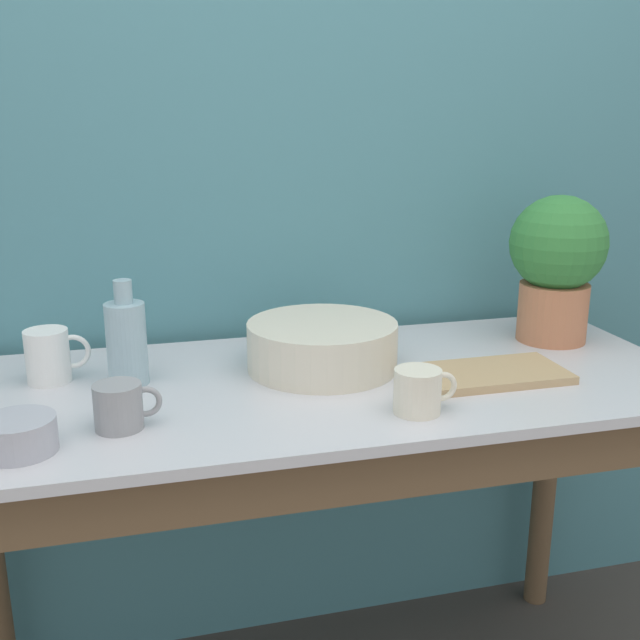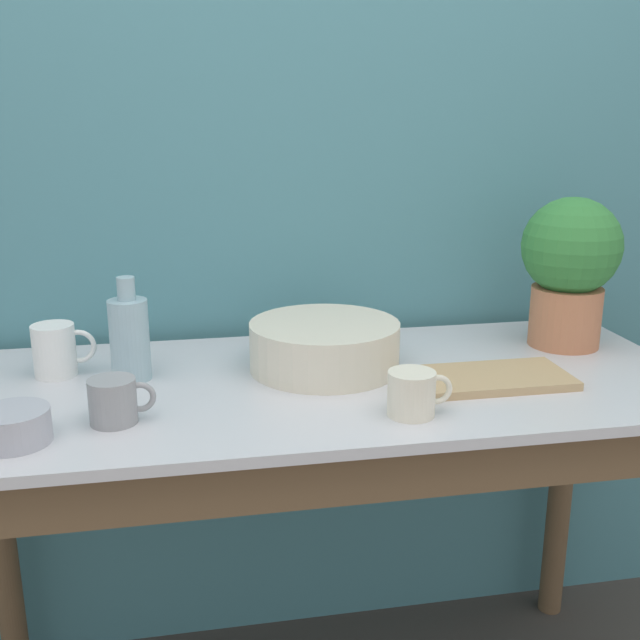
# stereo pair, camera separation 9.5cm
# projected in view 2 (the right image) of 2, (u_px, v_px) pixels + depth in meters

# --- Properties ---
(wall_back) EXTENTS (6.00, 0.05, 2.40)m
(wall_back) POSITION_uv_depth(u_px,v_px,m) (290.00, 161.00, 1.69)
(wall_back) COLOR teal
(wall_back) RESTS_ON ground_plane
(counter_table) EXTENTS (1.47, 0.63, 0.81)m
(counter_table) POSITION_uv_depth(u_px,v_px,m) (322.00, 458.00, 1.47)
(counter_table) COLOR brown
(counter_table) RESTS_ON ground_plane
(potted_plant) EXTENTS (0.21, 0.21, 0.33)m
(potted_plant) POSITION_uv_depth(u_px,v_px,m) (570.00, 264.00, 1.62)
(potted_plant) COLOR #B7704C
(potted_plant) RESTS_ON counter_table
(bowl_wash_large) EXTENTS (0.30, 0.30, 0.10)m
(bowl_wash_large) POSITION_uv_depth(u_px,v_px,m) (325.00, 346.00, 1.50)
(bowl_wash_large) COLOR beige
(bowl_wash_large) RESTS_ON counter_table
(bottle_tall) EXTENTS (0.08, 0.08, 0.20)m
(bottle_tall) POSITION_uv_depth(u_px,v_px,m) (130.00, 337.00, 1.43)
(bottle_tall) COLOR #93B2BC
(bottle_tall) RESTS_ON counter_table
(mug_white) EXTENTS (0.12, 0.08, 0.10)m
(mug_white) POSITION_uv_depth(u_px,v_px,m) (56.00, 350.00, 1.46)
(mug_white) COLOR white
(mug_white) RESTS_ON counter_table
(mug_cream) EXTENTS (0.11, 0.08, 0.08)m
(mug_cream) POSITION_uv_depth(u_px,v_px,m) (413.00, 393.00, 1.27)
(mug_cream) COLOR beige
(mug_cream) RESTS_ON counter_table
(mug_grey) EXTENTS (0.11, 0.08, 0.08)m
(mug_grey) POSITION_uv_depth(u_px,v_px,m) (114.00, 401.00, 1.24)
(mug_grey) COLOR gray
(mug_grey) RESTS_ON counter_table
(bowl_small_steel) EXTENTS (0.11, 0.11, 0.05)m
(bowl_small_steel) POSITION_uv_depth(u_px,v_px,m) (13.00, 426.00, 1.17)
(bowl_small_steel) COLOR #A8A8B2
(bowl_small_steel) RESTS_ON counter_table
(tray_board) EXTENTS (0.30, 0.16, 0.02)m
(tray_board) POSITION_uv_depth(u_px,v_px,m) (491.00, 378.00, 1.44)
(tray_board) COLOR tan
(tray_board) RESTS_ON counter_table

